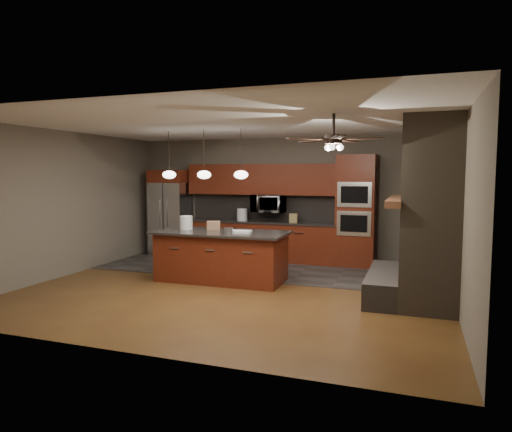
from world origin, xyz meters
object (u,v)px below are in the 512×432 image
at_px(paint_can, 229,231).
at_px(counter_box, 294,218).
at_px(white_bucket, 186,223).
at_px(refrigerator, 171,213).
at_px(microwave, 268,204).
at_px(paint_tray, 241,232).
at_px(oven_tower, 356,211).
at_px(cardboard_box, 213,225).
at_px(counter_bucket, 242,214).
at_px(kitchen_island, 221,256).

height_order(paint_can, counter_box, counter_box).
bearing_deg(white_bucket, paint_can, -16.97).
distance_m(refrigerator, paint_can, 3.45).
bearing_deg(refrigerator, microwave, 3.05).
distance_m(paint_can, paint_tray, 0.25).
bearing_deg(microwave, counter_box, -9.18).
relative_size(oven_tower, cardboard_box, 9.60).
bearing_deg(counter_box, counter_bucket, 171.55).
height_order(paint_can, paint_tray, paint_can).
bearing_deg(oven_tower, refrigerator, -179.05).
relative_size(refrigerator, paint_tray, 5.44).
height_order(refrigerator, cardboard_box, refrigerator).
bearing_deg(paint_tray, refrigerator, 132.02).
xyz_separation_m(white_bucket, counter_box, (1.57, 2.08, -0.05)).
relative_size(microwave, refrigerator, 0.35).
xyz_separation_m(white_bucket, paint_tray, (1.16, -0.11, -0.11)).
relative_size(white_bucket, cardboard_box, 1.04).
distance_m(cardboard_box, counter_box, 2.21).
relative_size(paint_tray, cardboard_box, 1.53).
distance_m(oven_tower, kitchen_island, 3.17).
bearing_deg(counter_bucket, cardboard_box, -84.89).
relative_size(oven_tower, counter_bucket, 8.67).
distance_m(refrigerator, paint_tray, 3.44).
height_order(refrigerator, kitchen_island, refrigerator).
distance_m(counter_bucket, counter_box, 1.25).
bearing_deg(kitchen_island, paint_tray, -5.15).
relative_size(cardboard_box, counter_box, 1.26).
height_order(microwave, counter_box, microwave).
height_order(microwave, white_bucket, microwave).
relative_size(kitchen_island, paint_can, 15.84).
relative_size(oven_tower, white_bucket, 9.22).
xyz_separation_m(refrigerator, cardboard_box, (2.01, -1.90, -0.03)).
bearing_deg(refrigerator, white_bucket, -53.60).
bearing_deg(refrigerator, counter_bucket, 2.53).
bearing_deg(counter_bucket, kitchen_island, -78.89).
distance_m(kitchen_island, white_bucket, 0.96).
bearing_deg(counter_bucket, microwave, 4.58).
bearing_deg(cardboard_box, paint_can, -66.89).
height_order(oven_tower, paint_tray, oven_tower).
bearing_deg(counter_box, cardboard_box, -125.07).
bearing_deg(cardboard_box, paint_tray, -46.43).
bearing_deg(refrigerator, oven_tower, 0.95).
bearing_deg(white_bucket, cardboard_box, 16.39).
relative_size(kitchen_island, paint_tray, 6.48).
bearing_deg(white_bucket, counter_bucket, 81.30).
relative_size(kitchen_island, white_bucket, 9.54).
bearing_deg(microwave, refrigerator, -176.95).
distance_m(microwave, counter_box, 0.70).
bearing_deg(oven_tower, paint_can, -128.31).
height_order(refrigerator, paint_can, refrigerator).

